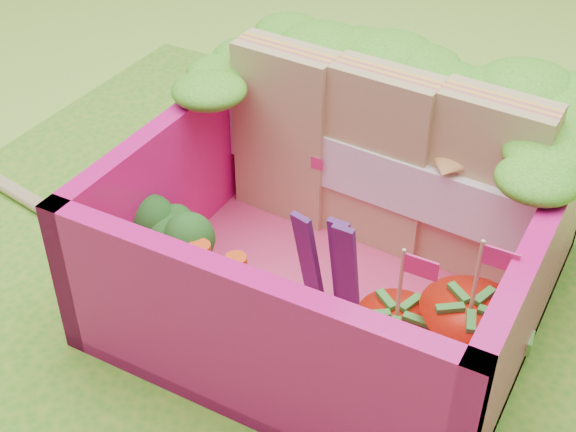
% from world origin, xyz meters
% --- Properties ---
extents(ground, '(14.00, 14.00, 0.00)m').
position_xyz_m(ground, '(0.00, 0.00, 0.00)').
color(ground, '#8BDA3D').
rests_on(ground, ground).
extents(placemat, '(2.60, 2.60, 0.03)m').
position_xyz_m(placemat, '(0.00, 0.00, 0.01)').
color(placemat, '#4B9A22').
rests_on(placemat, ground).
extents(bento_floor, '(1.30, 1.30, 0.05)m').
position_xyz_m(bento_floor, '(0.40, -0.04, 0.06)').
color(bento_floor, '#E13971').
rests_on(bento_floor, placemat).
extents(bento_box, '(1.30, 1.30, 0.55)m').
position_xyz_m(bento_box, '(0.40, -0.04, 0.31)').
color(bento_box, '#DB1278').
rests_on(bento_box, placemat).
extents(lettuce_ruffle, '(1.43, 0.83, 0.11)m').
position_xyz_m(lettuce_ruffle, '(0.40, 0.45, 0.64)').
color(lettuce_ruffle, '#258918').
rests_on(lettuce_ruffle, bento_box).
extents(sandwich_stack, '(1.19, 0.25, 0.66)m').
position_xyz_m(sandwich_stack, '(0.41, 0.25, 0.40)').
color(sandwich_stack, tan).
rests_on(sandwich_stack, bento_floor).
extents(broccoli, '(0.33, 0.33, 0.26)m').
position_xyz_m(broccoli, '(-0.09, -0.30, 0.26)').
color(broccoli, '#77A851').
rests_on(broccoli, bento_floor).
extents(carrot_sticks, '(0.20, 0.07, 0.25)m').
position_xyz_m(carrot_sticks, '(0.13, -0.37, 0.21)').
color(carrot_sticks, '#D75412').
rests_on(carrot_sticks, bento_floor).
extents(purple_wedges, '(0.20, 0.06, 0.38)m').
position_xyz_m(purple_wedges, '(0.44, -0.18, 0.27)').
color(purple_wedges, '#491959').
rests_on(purple_wedges, bento_floor).
extents(strawberry_left, '(0.23, 0.23, 0.47)m').
position_xyz_m(strawberry_left, '(0.72, -0.34, 0.20)').
color(strawberry_left, red).
rests_on(strawberry_left, bento_floor).
extents(strawberry_right, '(0.28, 0.28, 0.52)m').
position_xyz_m(strawberry_right, '(0.90, -0.27, 0.23)').
color(strawberry_right, red).
rests_on(strawberry_right, bento_floor).
extents(snap_peas, '(0.59, 0.56, 0.05)m').
position_xyz_m(snap_peas, '(0.79, -0.27, 0.11)').
color(snap_peas, '#60C23D').
rests_on(snap_peas, bento_floor).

